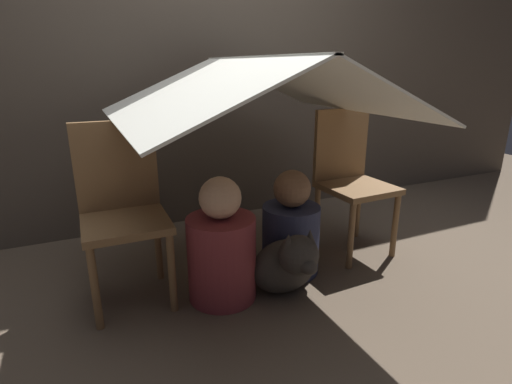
{
  "coord_description": "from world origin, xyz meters",
  "views": [
    {
      "loc": [
        -0.86,
        -1.74,
        1.15
      ],
      "look_at": [
        0.0,
        0.13,
        0.49
      ],
      "focal_mm": 28.0,
      "sensor_mm": 36.0,
      "label": 1
    }
  ],
  "objects_px": {
    "person_front": "(222,250)",
    "dog": "(289,263)",
    "chair_left": "(122,206)",
    "person_second": "(291,231)",
    "chair_right": "(350,175)"
  },
  "relations": [
    {
      "from": "person_front",
      "to": "dog",
      "type": "height_order",
      "value": "person_front"
    },
    {
      "from": "chair_left",
      "to": "person_second",
      "type": "height_order",
      "value": "chair_left"
    },
    {
      "from": "person_front",
      "to": "dog",
      "type": "xyz_separation_m",
      "value": [
        0.31,
        -0.13,
        -0.08
      ]
    },
    {
      "from": "chair_right",
      "to": "dog",
      "type": "bearing_deg",
      "value": -152.53
    },
    {
      "from": "chair_left",
      "to": "dog",
      "type": "relative_size",
      "value": 2.24
    },
    {
      "from": "chair_left",
      "to": "chair_right",
      "type": "relative_size",
      "value": 1.0
    },
    {
      "from": "chair_left",
      "to": "dog",
      "type": "xyz_separation_m",
      "value": [
        0.74,
        -0.36,
        -0.3
      ]
    },
    {
      "from": "person_front",
      "to": "person_second",
      "type": "height_order",
      "value": "person_front"
    },
    {
      "from": "chair_right",
      "to": "person_second",
      "type": "bearing_deg",
      "value": -166.78
    },
    {
      "from": "person_front",
      "to": "person_second",
      "type": "relative_size",
      "value": 1.06
    },
    {
      "from": "chair_left",
      "to": "person_second",
      "type": "xyz_separation_m",
      "value": [
        0.87,
        -0.14,
        -0.23
      ]
    },
    {
      "from": "chair_left",
      "to": "dog",
      "type": "bearing_deg",
      "value": -25.31
    },
    {
      "from": "person_front",
      "to": "chair_left",
      "type": "bearing_deg",
      "value": 152.06
    },
    {
      "from": "chair_left",
      "to": "person_front",
      "type": "xyz_separation_m",
      "value": [
        0.43,
        -0.23,
        -0.22
      ]
    },
    {
      "from": "chair_right",
      "to": "person_front",
      "type": "bearing_deg",
      "value": -168.61
    }
  ]
}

